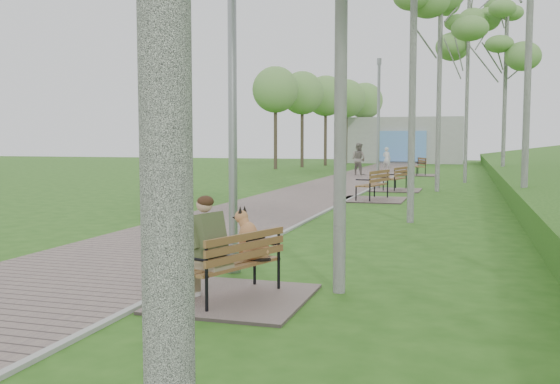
# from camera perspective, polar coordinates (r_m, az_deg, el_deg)

# --- Properties ---
(ground) EXTENTS (120.00, 120.00, 0.00)m
(ground) POSITION_cam_1_polar(r_m,az_deg,el_deg) (7.01, -17.03, -12.22)
(ground) COLOR #275415
(ground) RESTS_ON ground
(walkway) EXTENTS (3.50, 67.00, 0.04)m
(walkway) POSITION_cam_1_polar(r_m,az_deg,el_deg) (27.69, 5.13, 0.61)
(walkway) COLOR #705E5B
(walkway) RESTS_ON ground
(kerb) EXTENTS (0.10, 67.00, 0.05)m
(kerb) POSITION_cam_1_polar(r_m,az_deg,el_deg) (27.39, 8.72, 0.54)
(kerb) COLOR #999993
(kerb) RESTS_ON ground
(building_north) EXTENTS (10.00, 5.20, 4.00)m
(building_north) POSITION_cam_1_polar(r_m,az_deg,el_deg) (56.78, 11.38, 4.65)
(building_north) COLOR #9E9E99
(building_north) RESTS_ON ground
(bench_main) EXTENTS (1.78, 1.98, 1.55)m
(bench_main) POSITION_cam_1_polar(r_m,az_deg,el_deg) (7.93, -4.81, -6.80)
(bench_main) COLOR #705E5B
(bench_main) RESTS_ON ground
(bench_second) EXTENTS (2.06, 2.29, 1.27)m
(bench_second) POSITION_cam_1_polar(r_m,az_deg,el_deg) (21.20, 8.44, -0.11)
(bench_second) COLOR #705E5B
(bench_second) RESTS_ON ground
(bench_third) EXTENTS (1.93, 2.14, 1.18)m
(bench_third) POSITION_cam_1_polar(r_m,az_deg,el_deg) (25.39, 10.47, 0.63)
(bench_third) COLOR #705E5B
(bench_third) RESTS_ON ground
(bench_far) EXTENTS (2.07, 2.29, 1.27)m
(bench_far) POSITION_cam_1_polar(r_m,az_deg,el_deg) (36.57, 12.45, 1.87)
(bench_far) COLOR #705E5B
(bench_far) RESTS_ON ground
(lamp_post_near) EXTENTS (0.22, 0.22, 5.72)m
(lamp_post_near) POSITION_cam_1_polar(r_m,az_deg,el_deg) (9.47, -4.37, 8.69)
(lamp_post_near) COLOR gray
(lamp_post_near) RESTS_ON ground
(lamp_post_second) EXTENTS (0.21, 0.21, 5.36)m
(lamp_post_second) POSITION_cam_1_polar(r_m,az_deg,el_deg) (26.18, 8.98, 5.77)
(lamp_post_second) COLOR gray
(lamp_post_second) RESTS_ON ground
(lamp_post_third) EXTENTS (0.20, 0.20, 5.06)m
(lamp_post_third) POSITION_cam_1_polar(r_m,az_deg,el_deg) (38.85, 11.77, 5.18)
(lamp_post_third) COLOR gray
(lamp_post_third) RESTS_ON ground
(pedestrian_near) EXTENTS (0.67, 0.57, 1.55)m
(pedestrian_near) POSITION_cam_1_polar(r_m,az_deg,el_deg) (41.66, 9.73, 2.99)
(pedestrian_near) COLOR white
(pedestrian_near) RESTS_ON ground
(pedestrian_far) EXTENTS (1.11, 1.01, 1.85)m
(pedestrian_far) POSITION_cam_1_polar(r_m,az_deg,el_deg) (35.87, 7.19, 2.99)
(pedestrian_far) COLOR gray
(pedestrian_far) RESTS_ON ground
(birch_mid_c) EXTENTS (2.68, 2.68, 8.77)m
(birch_mid_c) POSITION_cam_1_polar(r_m,az_deg,el_deg) (25.73, 14.48, 15.53)
(birch_mid_c) COLOR silver
(birch_mid_c) RESTS_ON ground
(birch_far_a) EXTENTS (2.60, 2.60, 8.31)m
(birch_far_a) POSITION_cam_1_polar(r_m,az_deg,el_deg) (31.11, 20.00, 12.82)
(birch_far_a) COLOR silver
(birch_far_a) RESTS_ON ground
(birch_far_b) EXTENTS (2.76, 2.76, 9.49)m
(birch_far_b) POSITION_cam_1_polar(r_m,az_deg,el_deg) (31.32, 16.87, 14.56)
(birch_far_b) COLOR silver
(birch_far_b) RESTS_ON ground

